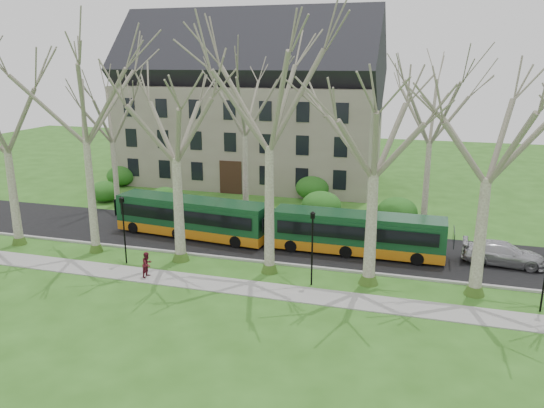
{
  "coord_description": "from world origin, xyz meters",
  "views": [
    {
      "loc": [
        11.68,
        -28.68,
        12.49
      ],
      "look_at": [
        2.48,
        3.0,
        3.51
      ],
      "focal_mm": 35.0,
      "sensor_mm": 36.0,
      "label": 1
    }
  ],
  "objects": [
    {
      "name": "tree_row_verge",
      "position": [
        0.0,
        0.3,
        7.0
      ],
      "size": [
        49.0,
        7.0,
        14.0
      ],
      "color": "gray",
      "rests_on": "ground"
    },
    {
      "name": "pedestrian_b",
      "position": [
        -3.56,
        -2.65,
        0.83
      ],
      "size": [
        0.67,
        0.81,
        1.53
      ],
      "primitive_type": "imported",
      "rotation": [
        0.0,
        0.0,
        1.44
      ],
      "color": "#571420",
      "rests_on": "sidewalk"
    },
    {
      "name": "lamp_row",
      "position": [
        -0.0,
        -1.0,
        2.57
      ],
      "size": [
        36.22,
        0.22,
        4.3
      ],
      "color": "black",
      "rests_on": "ground"
    },
    {
      "name": "road",
      "position": [
        0.0,
        5.5,
        0.03
      ],
      "size": [
        80.0,
        8.0,
        0.06
      ],
      "primitive_type": "cube",
      "color": "black",
      "rests_on": "ground"
    },
    {
      "name": "hedges",
      "position": [
        -4.67,
        14.0,
        1.0
      ],
      "size": [
        30.6,
        8.6,
        2.0
      ],
      "color": "#1A5819",
      "rests_on": "ground"
    },
    {
      "name": "bus_lead",
      "position": [
        -4.14,
        5.02,
        1.5
      ],
      "size": [
        11.71,
        3.61,
        2.88
      ],
      "primitive_type": null,
      "rotation": [
        0.0,
        0.0,
        -0.11
      ],
      "color": "#123F21",
      "rests_on": "road"
    },
    {
      "name": "sidewalk",
      "position": [
        0.0,
        -2.5,
        0.03
      ],
      "size": [
        70.0,
        2.0,
        0.06
      ],
      "primitive_type": "cube",
      "color": "gray",
      "rests_on": "ground"
    },
    {
      "name": "building",
      "position": [
        -6.0,
        24.0,
        8.07
      ],
      "size": [
        26.5,
        12.2,
        16.0
      ],
      "color": "gray",
      "rests_on": "ground"
    },
    {
      "name": "ground",
      "position": [
        0.0,
        0.0,
        0.0
      ],
      "size": [
        120.0,
        120.0,
        0.0
      ],
      "primitive_type": "plane",
      "color": "#2D5D1A",
      "rests_on": "ground"
    },
    {
      "name": "tree_row_far",
      "position": [
        -1.33,
        11.0,
        6.0
      ],
      "size": [
        33.0,
        7.0,
        12.0
      ],
      "color": "gray",
      "rests_on": "ground"
    },
    {
      "name": "sedan",
      "position": [
        16.91,
        5.33,
        0.77
      ],
      "size": [
        5.03,
        2.3,
        1.43
      ],
      "primitive_type": "imported",
      "rotation": [
        0.0,
        0.0,
        1.51
      ],
      "color": "#B0B0B5",
      "rests_on": "road"
    },
    {
      "name": "bus_follow",
      "position": [
        7.84,
        4.78,
        1.46
      ],
      "size": [
        11.22,
        2.47,
        2.8
      ],
      "primitive_type": null,
      "rotation": [
        0.0,
        0.0,
        -0.01
      ],
      "color": "#123F21",
      "rests_on": "road"
    },
    {
      "name": "curb",
      "position": [
        0.0,
        1.5,
        0.07
      ],
      "size": [
        80.0,
        0.25,
        0.14
      ],
      "primitive_type": "cube",
      "color": "#A5A39E",
      "rests_on": "ground"
    }
  ]
}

